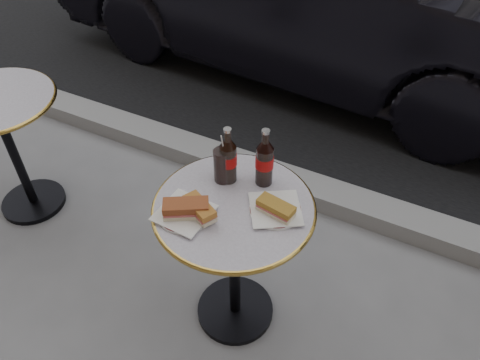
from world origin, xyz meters
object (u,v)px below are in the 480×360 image
at_px(cola_bottle_left, 228,155).
at_px(cola_bottle_right, 265,157).
at_px(cola_glass, 223,165).
at_px(bistro_table, 235,265).
at_px(plate_left, 184,214).
at_px(plate_right, 275,210).

bearing_deg(cola_bottle_left, cola_bottle_right, 20.57).
bearing_deg(cola_glass, bistro_table, -45.61).
relative_size(plate_left, plate_right, 1.00).
height_order(bistro_table, plate_right, plate_right).
bearing_deg(plate_left, cola_bottle_right, 58.08).
height_order(plate_left, cola_glass, cola_glass).
xyz_separation_m(bistro_table, cola_bottle_left, (-0.09, 0.12, 0.49)).
height_order(plate_right, cola_bottle_right, cola_bottle_right).
xyz_separation_m(plate_left, cola_bottle_left, (0.05, 0.25, 0.12)).
relative_size(cola_bottle_right, cola_glass, 1.69).
relative_size(bistro_table, plate_left, 3.75).
height_order(cola_bottle_right, cola_glass, cola_bottle_right).
distance_m(bistro_table, cola_bottle_right, 0.52).
xyz_separation_m(plate_right, cola_bottle_left, (-0.24, 0.07, 0.12)).
height_order(bistro_table, plate_left, plate_left).
bearing_deg(plate_right, plate_left, -149.54).
relative_size(plate_left, cola_bottle_left, 0.79).
height_order(cola_bottle_left, cola_glass, cola_bottle_left).
bearing_deg(cola_bottle_right, cola_glass, -158.33).
distance_m(plate_left, cola_bottle_left, 0.28).
height_order(cola_bottle_left, cola_bottle_right, cola_bottle_right).
bearing_deg(bistro_table, cola_bottle_left, 126.15).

